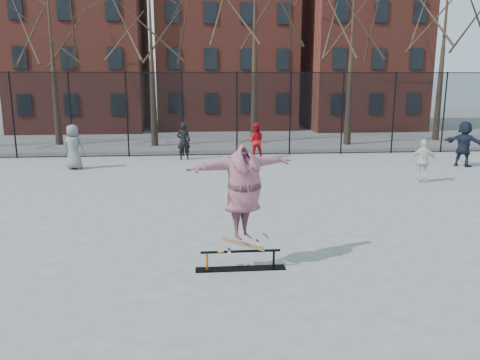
{
  "coord_description": "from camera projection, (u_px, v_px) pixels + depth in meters",
  "views": [
    {
      "loc": [
        -0.61,
        -9.56,
        3.66
      ],
      "look_at": [
        0.35,
        1.5,
        1.25
      ],
      "focal_mm": 35.0,
      "sensor_mm": 36.0,
      "label": 1
    }
  ],
  "objects": [
    {
      "name": "skate_rail",
      "position": [
        241.0,
        262.0,
        9.16
      ],
      "size": [
        1.77,
        0.27,
        0.39
      ],
      "color": "black",
      "rests_on": "ground"
    },
    {
      "name": "bystander_white",
      "position": [
        423.0,
        161.0,
        16.73
      ],
      "size": [
        0.98,
        0.6,
        1.55
      ],
      "primitive_type": "imported",
      "rotation": [
        0.0,
        0.0,
        2.89
      ],
      "color": "silver",
      "rests_on": "ground"
    },
    {
      "name": "skater",
      "position": [
        243.0,
        199.0,
        8.9
      ],
      "size": [
        2.32,
        1.52,
        1.85
      ],
      "primitive_type": "imported",
      "rotation": [
        0.0,
        0.0,
        0.44
      ],
      "color": "#413A91",
      "rests_on": "skateboard"
    },
    {
      "name": "bystander_grey",
      "position": [
        74.0,
        147.0,
        19.18
      ],
      "size": [
        0.99,
        0.73,
        1.84
      ],
      "primitive_type": "imported",
      "rotation": [
        0.0,
        0.0,
        2.98
      ],
      "color": "slate",
      "rests_on": "ground"
    },
    {
      "name": "bystander_red",
      "position": [
        255.0,
        141.0,
        21.82
      ],
      "size": [
        0.88,
        0.72,
        1.67
      ],
      "primitive_type": "imported",
      "rotation": [
        0.0,
        0.0,
        3.02
      ],
      "color": "#B00F18",
      "rests_on": "ground"
    },
    {
      "name": "bystander_navy",
      "position": [
        464.0,
        144.0,
        19.81
      ],
      "size": [
        1.57,
        1.75,
        1.93
      ],
      "primitive_type": "imported",
      "rotation": [
        0.0,
        0.0,
        2.25
      ],
      "color": "#192132",
      "rests_on": "ground"
    },
    {
      "name": "skateboard",
      "position": [
        243.0,
        248.0,
        9.11
      ],
      "size": [
        0.9,
        0.21,
        0.11
      ],
      "primitive_type": null,
      "color": "#9B653E",
      "rests_on": "skate_rail"
    },
    {
      "name": "tree_row",
      "position": [
        204.0,
        9.0,
        25.26
      ],
      "size": [
        33.66,
        7.46,
        10.67
      ],
      "color": "black",
      "rests_on": "ground"
    },
    {
      "name": "rowhouses",
      "position": [
        216.0,
        45.0,
        34.23
      ],
      "size": [
        29.0,
        7.0,
        13.0
      ],
      "color": "maroon",
      "rests_on": "ground"
    },
    {
      "name": "ground",
      "position": [
        230.0,
        251.0,
        10.14
      ],
      "size": [
        100.0,
        100.0,
        0.0
      ],
      "primitive_type": "plane",
      "color": "slate"
    },
    {
      "name": "bystander_black",
      "position": [
        184.0,
        141.0,
        21.53
      ],
      "size": [
        0.66,
        0.47,
        1.71
      ],
      "primitive_type": "imported",
      "rotation": [
        0.0,
        0.0,
        3.24
      ],
      "color": "black",
      "rests_on": "ground"
    },
    {
      "name": "fence",
      "position": [
        212.0,
        113.0,
        22.36
      ],
      "size": [
        34.03,
        0.07,
        4.0
      ],
      "color": "black",
      "rests_on": "ground"
    }
  ]
}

